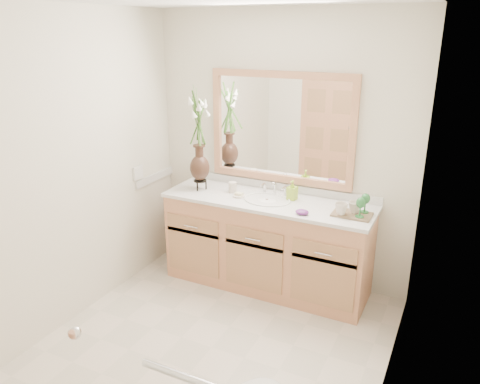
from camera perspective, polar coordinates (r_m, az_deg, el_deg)
The scene contains 22 objects.
floor at distance 3.64m, azimuth -3.47°, elevation -18.38°, with size 2.60×2.60×0.00m, color beige.
wall_back at distance 4.18m, azimuth 5.04°, elevation 5.07°, with size 2.40×0.02×2.40m, color silver.
wall_front at distance 2.14m, azimuth -21.89°, elevation -10.79°, with size 2.40×0.02×2.40m, color silver.
wall_left at distance 3.78m, azimuth -19.88°, elevation 2.42°, with size 0.02×2.60×2.40m, color silver.
wall_right at distance 2.70m, azimuth 18.77°, elevation -4.06°, with size 0.02×2.60×2.40m, color silver.
vanity at distance 4.21m, azimuth 3.29°, elevation -6.41°, with size 1.80×0.55×0.80m.
counter at distance 4.05m, azimuth 3.41°, elevation -1.11°, with size 1.84×0.57×0.03m, color silver.
sink at distance 4.04m, azimuth 3.29°, elevation -1.70°, with size 0.38×0.34×0.23m.
mirror at distance 4.12m, azimuth 5.01°, elevation 7.77°, with size 1.32×0.04×0.97m.
switch_plate at distance 4.37m, azimuth -12.34°, elevation 2.32°, with size 0.02×0.12×0.12m, color white.
door at distance 2.46m, azimuth -25.90°, elevation -12.72°, with size 0.80×0.03×2.00m, color tan.
grab_bar at distance 1.92m, azimuth -4.56°, elevation -22.29°, with size 0.03×0.03×0.55m, color silver.
flower_vase at distance 4.15m, azimuth -5.08°, elevation 8.00°, with size 0.21×0.21×0.86m.
tumbler at distance 4.20m, azimuth -0.90°, elevation 0.59°, with size 0.07×0.07×0.09m, color beige.
soap_dish at distance 4.10m, azimuth -0.12°, elevation -0.41°, with size 0.11×0.11×0.04m.
soap_bottle at distance 4.03m, azimuth 6.39°, elevation 0.12°, with size 0.07×0.07×0.15m, color #9BC62E.
purple_dish at distance 3.74m, azimuth 7.58°, elevation -2.43°, with size 0.11×0.09×0.04m, color #622672.
tray at distance 3.80m, azimuth 13.49°, elevation -2.68°, with size 0.30×0.20×0.02m, color brown.
mug_left at distance 3.74m, azimuth 12.24°, elevation -1.95°, with size 0.10×0.09×0.10m, color beige.
mug_right at distance 3.80m, azimuth 13.78°, elevation -1.76°, with size 0.10×0.09×0.10m, color beige.
goblet_front at distance 3.70m, azimuth 14.49°, elevation -1.41°, with size 0.07×0.07×0.16m.
goblet_back at distance 3.81m, azimuth 15.05°, elevation -0.91°, with size 0.07×0.07×0.16m.
Camera 1 is at (1.46, -2.49, 2.22)m, focal length 35.00 mm.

